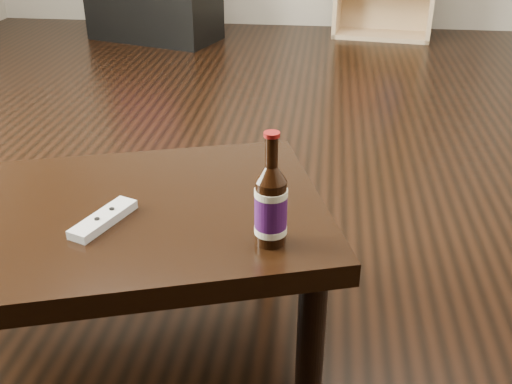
# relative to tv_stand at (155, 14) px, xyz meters

# --- Properties ---
(floor) EXTENTS (5.00, 6.00, 0.01)m
(floor) POSITION_rel_tv_stand_xyz_m (1.05, -2.44, -0.19)
(floor) COLOR black
(floor) RESTS_ON ground
(tv_stand) EXTENTS (1.00, 0.71, 0.36)m
(tv_stand) POSITION_rel_tv_stand_xyz_m (0.00, 0.00, 0.00)
(tv_stand) COLOR black
(tv_stand) RESTS_ON floor
(coffee_table) EXTENTS (1.21, 0.92, 0.40)m
(coffee_table) POSITION_rel_tv_stand_xyz_m (0.74, -3.20, 0.17)
(coffee_table) COLOR black
(coffee_table) RESTS_ON floor
(beer_bottle) EXTENTS (0.08, 0.08, 0.24)m
(beer_bottle) POSITION_rel_tv_stand_xyz_m (1.16, -3.27, 0.31)
(beer_bottle) COLOR black
(beer_bottle) RESTS_ON coffee_table
(remote) EXTENTS (0.11, 0.18, 0.02)m
(remote) POSITION_rel_tv_stand_xyz_m (0.79, -3.24, 0.23)
(remote) COLOR silver
(remote) RESTS_ON coffee_table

